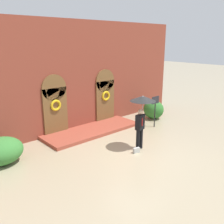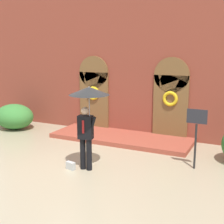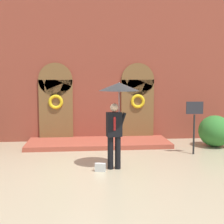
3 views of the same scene
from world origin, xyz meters
TOP-DOWN VIEW (x-y plane):
  - ground_plane at (0.00, 0.00)m, footprint 80.00×80.00m
  - building_facade at (-0.00, 4.15)m, footprint 14.00×2.30m
  - person_with_umbrella at (0.36, 0.02)m, footprint 1.10×1.10m
  - handbag at (-0.13, -0.18)m, footprint 0.30×0.19m
  - sign_post at (3.01, 1.41)m, footprint 0.56×0.06m
  - shrub_right at (4.18, 2.44)m, footprint 1.16×1.25m

SIDE VIEW (x-z plane):
  - ground_plane at x=0.00m, z-range 0.00..0.00m
  - handbag at x=-0.13m, z-range 0.00..0.22m
  - shrub_right at x=4.18m, z-range 0.00..1.13m
  - sign_post at x=3.01m, z-range 0.30..2.02m
  - person_with_umbrella at x=0.36m, z-range 0.73..3.09m
  - building_facade at x=0.00m, z-range -0.12..5.48m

